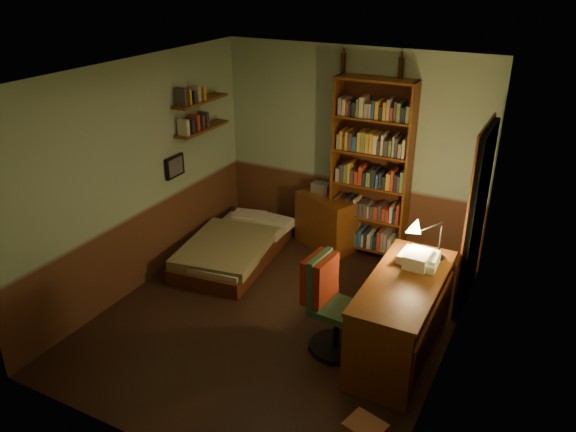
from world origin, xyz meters
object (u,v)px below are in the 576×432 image
at_px(mini_stereo, 321,187).
at_px(bookshelf, 371,171).
at_px(office_chair, 337,302).
at_px(desk_lamp, 442,229).
at_px(dresser, 326,221).
at_px(bed, 234,241).
at_px(desk, 402,317).

relative_size(mini_stereo, bookshelf, 0.10).
height_order(bookshelf, office_chair, bookshelf).
relative_size(mini_stereo, desk_lamp, 0.36).
xyz_separation_m(dresser, mini_stereo, (-0.14, 0.12, 0.42)).
height_order(bed, desk_lamp, desk_lamp).
bearing_deg(dresser, bookshelf, 31.22).
distance_m(bed, office_chair, 2.21).
xyz_separation_m(bed, office_chair, (1.88, -1.11, 0.30)).
relative_size(dresser, desk, 0.52).
bearing_deg(dresser, desk, -25.85).
bearing_deg(mini_stereo, desk_lamp, -39.55).
height_order(bed, office_chair, office_chair).
bearing_deg(bookshelf, bed, -146.71).
relative_size(bed, desk, 1.12).
height_order(bed, dresser, dresser).
bearing_deg(bed, mini_stereo, 46.59).
relative_size(bed, bookshelf, 0.76).
bearing_deg(bookshelf, dresser, -171.49).
height_order(dresser, desk, desk).
relative_size(bookshelf, desk_lamp, 3.53).
height_order(dresser, office_chair, office_chair).
xyz_separation_m(dresser, desk_lamp, (1.72, -1.19, 0.79)).
xyz_separation_m(desk, desk_lamp, (0.16, 0.56, 0.74)).
bearing_deg(bed, dresser, 37.98).
distance_m(desk, desk_lamp, 0.94).
xyz_separation_m(bookshelf, desk_lamp, (1.17, -1.27, 0.01)).
relative_size(desk, office_chair, 1.40).
bearing_deg(mini_stereo, bed, -131.49).
distance_m(mini_stereo, desk, 2.55).
relative_size(bed, dresser, 2.15).
distance_m(dresser, office_chair, 2.22).
distance_m(dresser, desk_lamp, 2.23).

